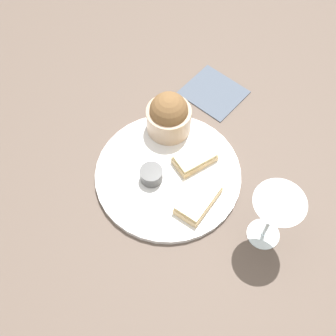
{
  "coord_description": "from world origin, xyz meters",
  "views": [
    {
      "loc": [
        0.26,
        0.36,
        0.8
      ],
      "look_at": [
        0.0,
        0.0,
        0.03
      ],
      "focal_mm": 45.0,
      "sensor_mm": 36.0,
      "label": 1
    }
  ],
  "objects_px": {
    "salad_bowl": "(169,115)",
    "cheese_toast_near": "(198,200)",
    "napkin": "(214,92)",
    "sauce_ramekin": "(151,174)",
    "wine_glass": "(275,212)",
    "cheese_toast_far": "(195,158)"
  },
  "relations": [
    {
      "from": "napkin",
      "to": "cheese_toast_near",
      "type": "bearing_deg",
      "value": 44.68
    },
    {
      "from": "cheese_toast_far",
      "to": "napkin",
      "type": "xyz_separation_m",
      "value": [
        -0.16,
        -0.13,
        -0.02
      ]
    },
    {
      "from": "salad_bowl",
      "to": "cheese_toast_near",
      "type": "xyz_separation_m",
      "value": [
        0.06,
        0.19,
        -0.03
      ]
    },
    {
      "from": "cheese_toast_far",
      "to": "napkin",
      "type": "height_order",
      "value": "cheese_toast_far"
    },
    {
      "from": "sauce_ramekin",
      "to": "salad_bowl",
      "type": "bearing_deg",
      "value": -141.45
    },
    {
      "from": "salad_bowl",
      "to": "napkin",
      "type": "bearing_deg",
      "value": -169.74
    },
    {
      "from": "sauce_ramekin",
      "to": "wine_glass",
      "type": "distance_m",
      "value": 0.27
    },
    {
      "from": "salad_bowl",
      "to": "napkin",
      "type": "height_order",
      "value": "salad_bowl"
    },
    {
      "from": "sauce_ramekin",
      "to": "napkin",
      "type": "relative_size",
      "value": 0.3
    },
    {
      "from": "cheese_toast_far",
      "to": "wine_glass",
      "type": "bearing_deg",
      "value": 93.3
    },
    {
      "from": "cheese_toast_near",
      "to": "napkin",
      "type": "xyz_separation_m",
      "value": [
        -0.22,
        -0.22,
        -0.02
      ]
    },
    {
      "from": "cheese_toast_far",
      "to": "napkin",
      "type": "bearing_deg",
      "value": -140.72
    },
    {
      "from": "sauce_ramekin",
      "to": "napkin",
      "type": "bearing_deg",
      "value": -156.67
    },
    {
      "from": "cheese_toast_near",
      "to": "salad_bowl",
      "type": "bearing_deg",
      "value": -108.3
    },
    {
      "from": "cheese_toast_near",
      "to": "napkin",
      "type": "distance_m",
      "value": 0.31
    },
    {
      "from": "sauce_ramekin",
      "to": "wine_glass",
      "type": "height_order",
      "value": "wine_glass"
    },
    {
      "from": "napkin",
      "to": "cheese_toast_far",
      "type": "bearing_deg",
      "value": 39.28
    },
    {
      "from": "wine_glass",
      "to": "salad_bowl",
      "type": "bearing_deg",
      "value": -89.11
    },
    {
      "from": "cheese_toast_near",
      "to": "cheese_toast_far",
      "type": "relative_size",
      "value": 1.24
    },
    {
      "from": "cheese_toast_near",
      "to": "wine_glass",
      "type": "distance_m",
      "value": 0.17
    },
    {
      "from": "sauce_ramekin",
      "to": "wine_glass",
      "type": "xyz_separation_m",
      "value": [
        -0.11,
        0.23,
        0.08
      ]
    },
    {
      "from": "sauce_ramekin",
      "to": "cheese_toast_near",
      "type": "height_order",
      "value": "sauce_ramekin"
    }
  ]
}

